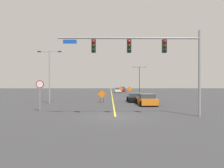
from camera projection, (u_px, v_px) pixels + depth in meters
ground at (115, 117)px, 16.23m from camera, size 185.03×185.03×0.00m
road_centre_stripe at (111, 91)px, 67.63m from camera, size 0.16×102.79×0.01m
traffic_signal_assembly at (149, 52)px, 16.23m from camera, size 11.59×0.44×7.03m
stop_sign at (40, 90)px, 19.08m from camera, size 0.76×0.07×2.99m
street_lamp_mid_left at (49, 72)px, 26.54m from camera, size 3.14×0.24×7.05m
street_lamp_near_left at (139, 77)px, 62.13m from camera, size 4.05×0.24×7.86m
construction_sign_median_far at (121, 89)px, 54.84m from camera, size 1.14×0.20×1.74m
construction_sign_right_shoulder at (102, 95)px, 27.98m from camera, size 1.09×0.19×1.75m
construction_sign_left_shoulder at (130, 89)px, 45.42m from camera, size 1.23×0.21×2.03m
car_red_near at (122, 90)px, 64.91m from camera, size 2.18×4.57×1.29m
car_black_approaching at (135, 98)px, 29.28m from camera, size 2.09×4.05×1.28m
car_white_far at (118, 90)px, 58.67m from camera, size 2.33×3.90×1.42m
car_blue_distant at (122, 89)px, 76.42m from camera, size 2.16×3.90×1.38m
car_orange_mid at (147, 100)px, 24.82m from camera, size 2.19×4.52×1.40m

